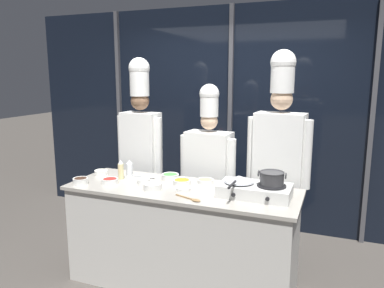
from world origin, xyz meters
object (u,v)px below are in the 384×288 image
Objects in this scene: prep_bowl_rice at (144,181)px; prep_bowl_mushrooms at (205,181)px; squeeze_bottle_oil at (121,170)px; serving_spoon_slotted at (193,199)px; prep_bowl_onion at (183,189)px; prep_bowl_scallions at (170,176)px; chef_sous at (209,162)px; prep_bowl_soy_glaze at (81,181)px; prep_bowl_garlic at (152,186)px; stock_pot at (272,178)px; portable_stove at (255,190)px; serving_spoon_solid at (148,177)px; chef_head at (141,138)px; squeeze_bottle_clear at (129,168)px; prep_bowl_noodles at (101,172)px; prep_bowl_bell_pepper at (110,180)px; prep_bowl_carrots at (182,182)px; frying_pan at (239,179)px; chef_line at (279,147)px.

prep_bowl_mushrooms is at bearing 21.65° from prep_bowl_rice.
squeeze_bottle_oil reaches higher than serving_spoon_slotted.
prep_bowl_onion is 0.78× the size of prep_bowl_scallions.
prep_bowl_scallions is 0.35m from prep_bowl_mushrooms.
prep_bowl_scallions is at bearing 131.66° from serving_spoon_slotted.
prep_bowl_soy_glaze is at bearing 47.83° from chef_sous.
prep_bowl_garlic is 0.80m from chef_sous.
stock_pot is 1.70m from prep_bowl_soy_glaze.
serving_spoon_slotted is at bearing -148.55° from portable_stove.
serving_spoon_solid is 0.61m from chef_head.
squeeze_bottle_clear reaches higher than prep_bowl_rice.
squeeze_bottle_oil is 0.38m from prep_bowl_soy_glaze.
portable_stove is 4.99× the size of prep_bowl_rice.
prep_bowl_mushrooms is at bearing 110.78° from chef_sous.
prep_bowl_rice reaches higher than prep_bowl_mushrooms.
prep_bowl_rice is (0.27, -0.05, -0.06)m from squeeze_bottle_oil.
chef_sous is at bearing 28.59° from prep_bowl_noodles.
prep_bowl_garlic is 0.45m from prep_bowl_bell_pepper.
prep_bowl_mushrooms is 0.47m from serving_spoon_slotted.
prep_bowl_scallions reaches higher than prep_bowl_carrots.
prep_bowl_soy_glaze is 1.11m from serving_spoon_slotted.
prep_bowl_garlic is at bearing 163.35° from serving_spoon_slotted.
frying_pan is 1.43m from prep_bowl_noodles.
portable_stove is 0.52m from serving_spoon_slotted.
squeeze_bottle_clear is at bearing 20.90° from prep_bowl_noodles.
prep_bowl_noodles is (-0.53, 0.11, 0.00)m from prep_bowl_rice.
squeeze_bottle_oil is 0.92m from serving_spoon_slotted.
prep_bowl_scallions is 0.09× the size of chef_sous.
prep_bowl_mushrooms is 0.63× the size of serving_spoon_solid.
prep_bowl_bell_pepper is 1.60m from chef_line.
prep_bowl_rice reaches higher than serving_spoon_solid.
squeeze_bottle_oil is at bearing 48.66° from prep_bowl_soy_glaze.
chef_head is (-0.37, 0.62, 0.27)m from prep_bowl_rice.
chef_sous is at bearing 71.54° from prep_bowl_garlic.
prep_bowl_mushrooms is (0.37, 0.34, -0.01)m from prep_bowl_garlic.
serving_spoon_solid is (-0.05, 0.18, -0.02)m from prep_bowl_rice.
prep_bowl_bell_pepper is at bearing 176.51° from prep_bowl_garlic.
prep_bowl_carrots is at bearing 147.01° from chef_head.
frying_pan is at bearing -9.95° from prep_bowl_carrots.
squeeze_bottle_oil is at bearing 177.49° from frying_pan.
prep_bowl_noodles is 1.18m from serving_spoon_slotted.
chef_head is at bearing 155.13° from prep_bowl_mushrooms.
prep_bowl_noodles is at bearing 21.74° from chef_line.
chef_head is (-1.26, 0.62, 0.16)m from frying_pan.
squeeze_bottle_clear is (-1.16, 0.20, -0.06)m from frying_pan.
prep_bowl_scallions is (-0.25, 0.27, 0.01)m from prep_bowl_onion.
chef_head reaches higher than prep_bowl_soy_glaze.
chef_head is at bearing 125.56° from serving_spoon_solid.
serving_spoon_slotted is at bearing -139.15° from frying_pan.
stock_pot is at bearing 8.13° from prep_bowl_garlic.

